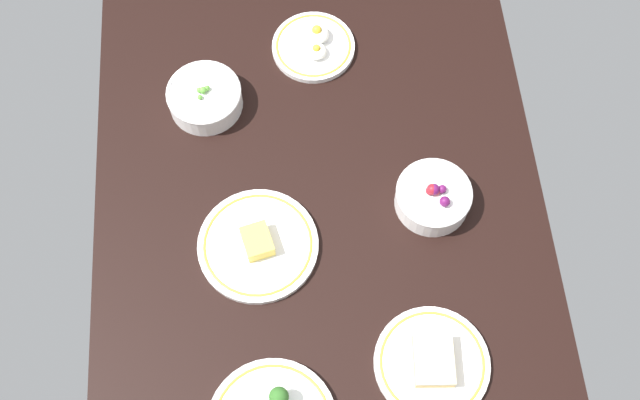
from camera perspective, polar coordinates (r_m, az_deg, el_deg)
The scene contains 6 objects.
dining_table at distance 151.16cm, azimuth 0.00°, elevation -0.63°, with size 117.82×85.87×4.00cm, color black.
plate_cheese at distance 145.56cm, azimuth -4.54°, elevation -3.27°, with size 22.52×22.52×4.24cm.
plate_eggs at distance 166.21cm, azimuth -0.44°, elevation 11.22°, with size 17.31×17.31×4.99cm.
bowl_berries at distance 148.34cm, azimuth 8.24°, elevation 0.22°, with size 14.36×14.36×7.02cm.
bowl_peas at distance 158.99cm, azimuth -8.39°, elevation 7.40°, with size 14.96×14.96×6.13cm.
plate_sandwich at distance 139.87cm, azimuth 8.18°, elevation -11.66°, with size 20.31×20.31×4.39cm.
Camera 1 is at (-60.60, 5.08, 140.39)cm, focal length 43.91 mm.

